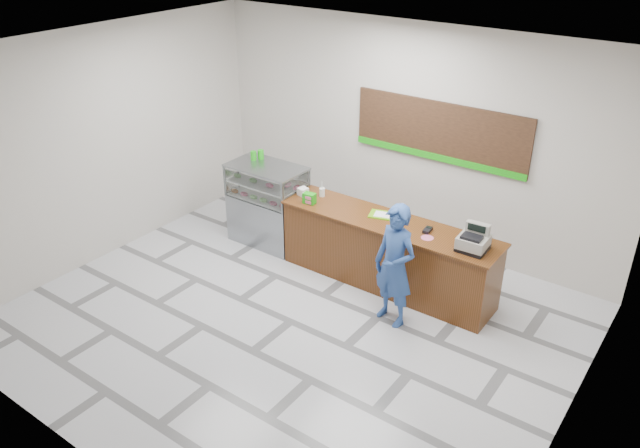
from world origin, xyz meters
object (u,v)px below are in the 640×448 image
Objects in this scene: sales_counter at (387,253)px; customer at (395,266)px; display_case at (268,204)px; serving_tray at (383,215)px; cash_register at (474,241)px.

customer is (0.52, -0.72, 0.33)m from sales_counter.
display_case is at bearing -179.99° from sales_counter.
serving_tray is (2.06, 0.10, 0.37)m from display_case.
cash_register reaches higher than serving_tray.
sales_counter is 1.93× the size of customer.
display_case is 3.35× the size of cash_register.
cash_register is at bearing -0.92° from display_case.
customer reaches higher than display_case.
sales_counter is 2.45× the size of display_case.
customer is at bearing -54.13° from sales_counter.
display_case reaches higher than serving_tray.
sales_counter is 0.56m from serving_tray.
sales_counter is at bearing 174.43° from cash_register.
cash_register is at bearing -23.86° from serving_tray.
serving_tray is (-1.43, 0.16, -0.12)m from cash_register.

